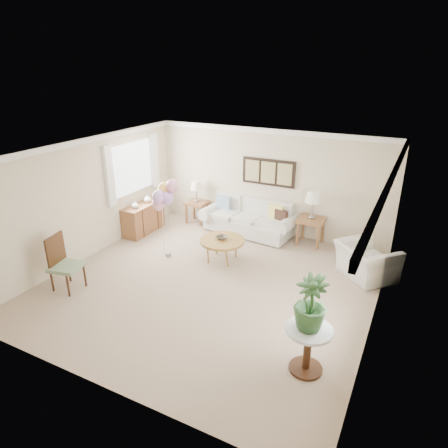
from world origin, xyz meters
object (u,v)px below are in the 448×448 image
(sofa, at_px, (249,220))
(accent_chair, at_px, (63,262))
(balloon_cluster, at_px, (164,195))
(armchair, at_px, (366,261))
(coffee_table, at_px, (222,241))

(sofa, relative_size, accent_chair, 2.31)
(accent_chair, bearing_deg, balloon_cluster, 63.94)
(accent_chair, distance_m, balloon_cluster, 2.38)
(sofa, relative_size, balloon_cluster, 1.37)
(balloon_cluster, bearing_deg, accent_chair, -116.06)
(armchair, bearing_deg, balloon_cluster, 57.90)
(coffee_table, relative_size, accent_chair, 0.91)
(sofa, xyz_separation_m, armchair, (2.98, -1.01, -0.00))
(armchair, height_order, balloon_cluster, balloon_cluster)
(coffee_table, xyz_separation_m, armchair, (2.90, 0.66, -0.11))
(balloon_cluster, bearing_deg, armchair, 14.55)
(coffee_table, xyz_separation_m, accent_chair, (-2.14, -2.38, 0.10))
(sofa, height_order, accent_chair, accent_chair)
(coffee_table, distance_m, armchair, 2.97)
(sofa, bearing_deg, coffee_table, -87.01)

